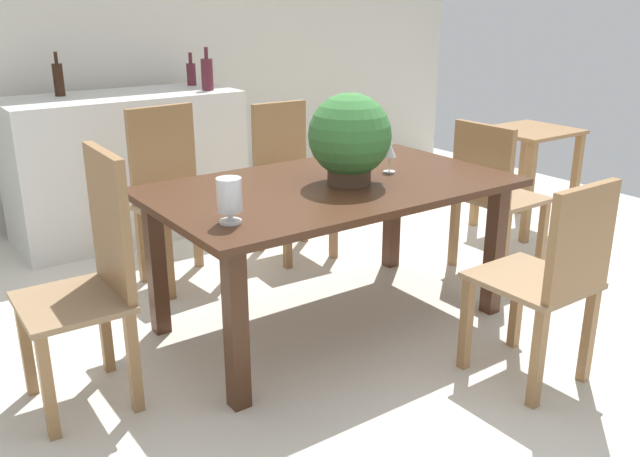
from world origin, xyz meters
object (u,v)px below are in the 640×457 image
chair_far_right (288,172)px  chair_foot_end (492,190)px  chair_near_right (552,275)px  chair_head_end (94,269)px  wine_bottle_clear (58,79)px  chair_far_left (172,187)px  wine_glass (390,151)px  kitchen_counter (127,165)px  wine_bottle_amber (191,73)px  dining_table (331,202)px  crystal_vase_left (358,136)px  side_table (528,154)px  crystal_vase_center_near (229,197)px  flower_centerpiece (350,137)px  wine_bottle_green (207,74)px

chair_far_right → chair_foot_end: bearing=-49.6°
chair_near_right → chair_head_end: bearing=-33.2°
wine_bottle_clear → chair_far_left: bearing=-76.0°
wine_glass → kitchen_counter: (-0.72, 1.98, -0.37)m
chair_head_end → wine_bottle_amber: (1.48, 2.16, 0.50)m
wine_bottle_clear → dining_table: bearing=-72.2°
chair_far_right → chair_head_end: bearing=-144.3°
crystal_vase_left → side_table: crystal_vase_left is taller
wine_bottle_clear → side_table: (2.77, -1.72, -0.56)m
kitchen_counter → crystal_vase_center_near: bearing=-99.3°
chair_near_right → kitchen_counter: size_ratio=0.60×
chair_near_right → flower_centerpiece: (-0.33, 0.98, 0.46)m
kitchen_counter → side_table: bearing=-32.9°
crystal_vase_center_near → chair_far_right: bearing=49.4°
wine_glass → wine_bottle_amber: wine_bottle_amber is taller
chair_head_end → chair_far_left: chair_head_end is taller
dining_table → wine_bottle_amber: bearing=82.6°
crystal_vase_center_near → wine_bottle_green: wine_bottle_green is taller
wine_bottle_green → chair_far_left: bearing=-129.5°
chair_far_right → flower_centerpiece: bearing=-104.3°
dining_table → wine_glass: wine_glass is taller
chair_near_right → wine_bottle_amber: wine_bottle_amber is taller
chair_near_right → flower_centerpiece: bearing=-71.9°
chair_far_left → chair_head_end: bearing=-132.2°
dining_table → wine_bottle_green: bearing=82.1°
crystal_vase_left → crystal_vase_center_near: 1.31m
chair_foot_end → chair_far_right: bearing=36.2°
chair_near_right → wine_bottle_clear: wine_bottle_clear is taller
chair_far_right → wine_bottle_green: bearing=103.6°
side_table → crystal_vase_left: bearing=-177.8°
crystal_vase_center_near → wine_bottle_amber: wine_bottle_amber is taller
chair_far_left → kitchen_counter: 0.97m
dining_table → wine_bottle_amber: (0.28, 2.16, 0.43)m
kitchen_counter → flower_centerpiece: bearing=-78.8°
chair_far_left → chair_foot_end: 1.91m
chair_far_left → crystal_vase_left: (0.86, -0.67, 0.31)m
side_table → flower_centerpiece: bearing=-166.7°
wine_bottle_amber → dining_table: bearing=-97.4°
chair_far_right → chair_near_right: 2.06m
crystal_vase_left → crystal_vase_center_near: bearing=-151.6°
crystal_vase_center_near → kitchen_counter: size_ratio=0.12×
chair_foot_end → chair_near_right: same height
chair_head_end → side_table: size_ratio=1.45×
chair_head_end → wine_glass: bearing=91.8°
chair_far_left → kitchen_counter: (0.08, 0.96, -0.07)m
kitchen_counter → side_table: (2.42, -1.56, 0.05)m
wine_bottle_amber → crystal_vase_left: bearing=-84.5°
kitchen_counter → crystal_vase_left: bearing=-64.2°
wine_bottle_clear → wine_bottle_amber: wine_bottle_clear is taller
flower_centerpiece → side_table: flower_centerpiece is taller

